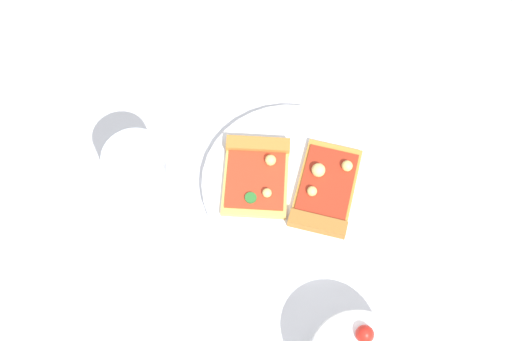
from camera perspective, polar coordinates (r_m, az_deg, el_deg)
ground_plane at (r=0.91m, az=2.22°, el=-2.24°), size 2.40×2.40×0.00m
plate at (r=0.91m, az=3.08°, el=-1.10°), size 0.24×0.24×0.01m
pizza_slice_near at (r=0.90m, az=0.08°, el=0.02°), size 0.12×0.09×0.02m
pizza_slice_far at (r=0.89m, az=5.86°, el=-1.81°), size 0.14×0.09×0.03m
soda_glass at (r=0.87m, az=-9.77°, el=-0.70°), size 0.08×0.08×0.12m
paper_napkin at (r=1.08m, az=-0.90°, el=13.06°), size 0.17×0.14×0.00m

